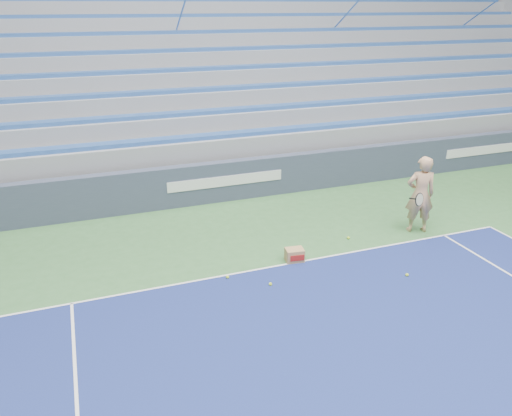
# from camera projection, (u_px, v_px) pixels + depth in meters

# --- Properties ---
(sponsor_barrier) EXTENTS (30.00, 0.32, 1.10)m
(sponsor_barrier) POSITION_uv_depth(u_px,v_px,m) (225.00, 181.00, 13.57)
(sponsor_barrier) COLOR #384156
(sponsor_barrier) RESTS_ON ground
(bleachers) EXTENTS (31.00, 9.15, 7.30)m
(bleachers) POSITION_uv_depth(u_px,v_px,m) (177.00, 84.00, 17.85)
(bleachers) COLOR gray
(bleachers) RESTS_ON ground
(tennis_player) EXTENTS (0.99, 0.93, 1.84)m
(tennis_player) POSITION_uv_depth(u_px,v_px,m) (420.00, 195.00, 11.55)
(tennis_player) COLOR tan
(tennis_player) RESTS_ON ground
(ball_box) EXTENTS (0.41, 0.34, 0.28)m
(ball_box) POSITION_uv_depth(u_px,v_px,m) (295.00, 255.00, 10.44)
(ball_box) COLOR tan
(ball_box) RESTS_ON ground
(tennis_ball_0) EXTENTS (0.07, 0.07, 0.07)m
(tennis_ball_0) POSITION_uv_depth(u_px,v_px,m) (348.00, 238.00, 11.46)
(tennis_ball_0) COLOR #C4E22E
(tennis_ball_0) RESTS_ON ground
(tennis_ball_1) EXTENTS (0.07, 0.07, 0.07)m
(tennis_ball_1) POSITION_uv_depth(u_px,v_px,m) (407.00, 275.00, 9.88)
(tennis_ball_1) COLOR #C4E22E
(tennis_ball_1) RESTS_ON ground
(tennis_ball_2) EXTENTS (0.07, 0.07, 0.07)m
(tennis_ball_2) POSITION_uv_depth(u_px,v_px,m) (227.00, 277.00, 9.80)
(tennis_ball_2) COLOR #C4E22E
(tennis_ball_2) RESTS_ON ground
(tennis_ball_3) EXTENTS (0.07, 0.07, 0.07)m
(tennis_ball_3) POSITION_uv_depth(u_px,v_px,m) (270.00, 284.00, 9.56)
(tennis_ball_3) COLOR #C4E22E
(tennis_ball_3) RESTS_ON ground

